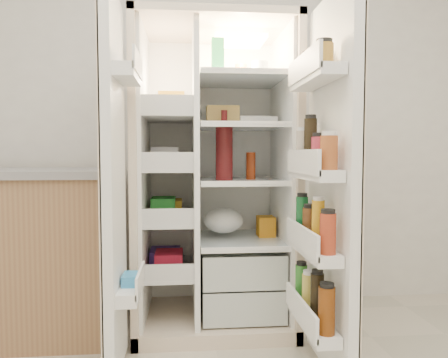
{
  "coord_description": "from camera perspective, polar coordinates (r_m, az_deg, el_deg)",
  "views": [
    {
      "loc": [
        -0.16,
        -0.93,
        1.04
      ],
      "look_at": [
        0.04,
        1.25,
        0.91
      ],
      "focal_mm": 34.0,
      "sensor_mm": 36.0,
      "label": 1
    }
  ],
  "objects": [
    {
      "name": "wall_back",
      "position": [
        2.95,
        -2.17,
        9.43
      ],
      "size": [
        4.0,
        0.02,
        2.7
      ],
      "primitive_type": "cube",
      "color": "silver",
      "rests_on": "floor"
    },
    {
      "name": "refrigerator",
      "position": [
        2.61,
        -1.08,
        -3.13
      ],
      "size": [
        0.92,
        0.7,
        1.8
      ],
      "color": "beige",
      "rests_on": "floor"
    },
    {
      "name": "freezer_door",
      "position": [
        2.01,
        -14.54,
        -0.95
      ],
      "size": [
        0.15,
        0.4,
        1.72
      ],
      "color": "white",
      "rests_on": "floor"
    },
    {
      "name": "fridge_door",
      "position": [
        2.01,
        13.8,
        -1.44
      ],
      "size": [
        0.17,
        0.58,
        1.72
      ],
      "color": "white",
      "rests_on": "floor"
    }
  ]
}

